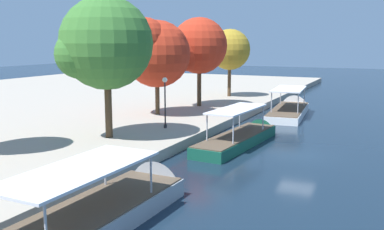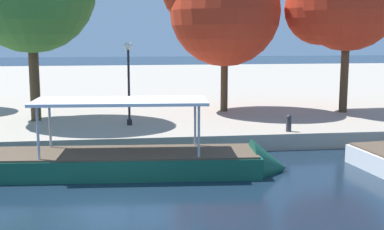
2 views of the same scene
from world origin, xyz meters
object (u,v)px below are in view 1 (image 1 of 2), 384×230
(tour_boat_1, at_px, (241,140))
(tree_1, at_px, (230,49))
(tour_boat_0, at_px, (99,218))
(mooring_bollard_0, at_px, (229,112))
(tour_boat_2, at_px, (290,112))
(tree_5, at_px, (155,50))
(tree_0, at_px, (197,47))
(tree_2, at_px, (104,46))
(lamp_post, at_px, (165,95))

(tour_boat_1, height_order, tree_1, tree_1)
(tour_boat_0, height_order, mooring_bollard_0, tour_boat_0)
(mooring_bollard_0, distance_m, tree_1, 17.33)
(tour_boat_0, distance_m, tour_boat_2, 33.35)
(tour_boat_1, relative_size, mooring_bollard_0, 14.36)
(tour_boat_2, distance_m, mooring_bollard_0, 9.52)
(tour_boat_1, bearing_deg, tree_5, 69.12)
(tour_boat_0, bearing_deg, mooring_bollard_0, 8.34)
(tour_boat_1, relative_size, tour_boat_2, 0.95)
(tour_boat_2, xyz_separation_m, tree_0, (-3.56, 9.74, 7.13))
(tour_boat_0, height_order, tour_boat_1, tour_boat_1)
(tree_0, relative_size, tree_5, 1.04)
(tree_0, relative_size, tree_2, 0.94)
(tour_boat_2, xyz_separation_m, mooring_bollard_0, (-8.57, 4.04, 0.96))
(lamp_post, distance_m, tree_5, 7.74)
(tour_boat_0, distance_m, lamp_post, 18.48)
(tour_boat_1, distance_m, tree_5, 13.69)
(lamp_post, bearing_deg, tour_boat_2, -23.00)
(tree_0, bearing_deg, tour_boat_1, -142.07)
(tour_boat_1, xyz_separation_m, tree_1, (22.46, 9.42, 6.78))
(tour_boat_0, xyz_separation_m, tour_boat_2, (33.35, -0.80, -0.03))
(mooring_bollard_0, bearing_deg, tree_2, 157.74)
(lamp_post, height_order, tree_5, tree_5)
(tour_boat_2, distance_m, tree_1, 13.61)
(tree_1, bearing_deg, lamp_post, -173.04)
(mooring_bollard_0, xyz_separation_m, tree_0, (5.01, 5.70, 6.16))
(mooring_bollard_0, distance_m, tree_5, 9.38)
(mooring_bollard_0, relative_size, tree_0, 0.09)
(tree_5, bearing_deg, tree_2, -170.71)
(tour_boat_1, relative_size, tree_5, 1.27)
(tour_boat_0, height_order, tour_boat_2, tour_boat_2)
(mooring_bollard_0, xyz_separation_m, lamp_post, (-7.64, 2.84, 2.36))
(tour_boat_1, height_order, lamp_post, lamp_post)
(tour_boat_2, relative_size, tree_0, 1.29)
(tour_boat_1, height_order, tree_5, tree_5)
(mooring_bollard_0, relative_size, lamp_post, 0.20)
(tree_2, bearing_deg, tour_boat_1, -58.29)
(tree_2, relative_size, tree_5, 1.11)
(tree_0, bearing_deg, lamp_post, -167.29)
(mooring_bollard_0, relative_size, tree_2, 0.08)
(tour_boat_1, height_order, tree_2, tree_2)
(lamp_post, distance_m, tree_1, 23.39)
(tour_boat_0, distance_m, tree_5, 25.76)
(lamp_post, bearing_deg, tree_2, 155.02)
(tour_boat_0, height_order, tree_5, tree_5)
(tree_2, bearing_deg, tour_boat_0, -145.11)
(mooring_bollard_0, bearing_deg, tree_5, 107.14)
(tour_boat_2, relative_size, mooring_bollard_0, 15.18)
(tour_boat_0, xyz_separation_m, mooring_bollard_0, (24.78, 3.24, 0.93))
(lamp_post, bearing_deg, tour_boat_1, -85.70)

